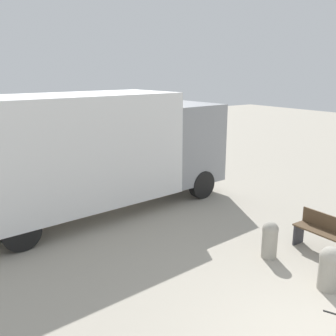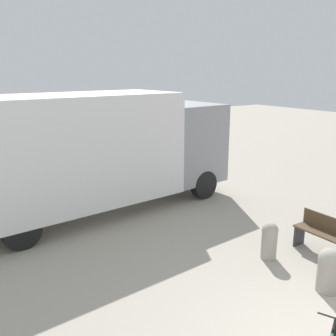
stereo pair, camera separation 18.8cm
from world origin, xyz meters
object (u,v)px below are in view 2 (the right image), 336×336
(park_bench, at_px, (334,237))
(bollard_far_bench, at_px, (269,239))
(delivery_truck, at_px, (96,149))
(bollard_near_bench, at_px, (328,269))

(park_bench, bearing_deg, bollard_far_bench, 56.70)
(delivery_truck, xyz_separation_m, park_bench, (3.08, -5.45, -1.33))
(bollard_far_bench, bearing_deg, park_bench, -33.69)
(bollard_near_bench, bearing_deg, delivery_truck, 106.95)
(park_bench, distance_m, bollard_far_bench, 1.38)
(bollard_near_bench, height_order, bollard_far_bench, bollard_near_bench)
(park_bench, height_order, bollard_far_bench, park_bench)
(delivery_truck, xyz_separation_m, bollard_far_bench, (1.93, -4.68, -1.39))
(delivery_truck, relative_size, park_bench, 4.78)
(delivery_truck, height_order, bollard_near_bench, delivery_truck)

